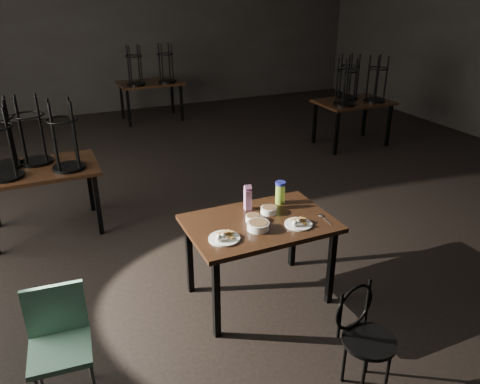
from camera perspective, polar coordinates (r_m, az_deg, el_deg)
name	(u,v)px	position (r m, az deg, el deg)	size (l,w,h in m)	color
room	(268,8)	(4.62, 3.38, 21.49)	(12.00, 12.04, 3.22)	black
main_table	(260,230)	(3.90, 2.41, -4.61)	(1.20, 0.80, 0.75)	black
plate_left	(224,237)	(3.59, -1.94, -5.50)	(0.24, 0.24, 0.08)	white
plate_right	(298,223)	(3.82, 7.13, -3.75)	(0.23, 0.23, 0.07)	white
bowl_near	(253,218)	(3.85, 1.60, -3.19)	(0.12, 0.12, 0.05)	white
bowl_far	(269,210)	(3.99, 3.53, -2.18)	(0.14, 0.14, 0.05)	white
bowl_big	(258,226)	(3.73, 2.23, -4.12)	(0.18, 0.18, 0.06)	white
juice_carton	(248,198)	(4.01, 0.96, -0.76)	(0.06, 0.06, 0.23)	#851863
water_bottle	(280,192)	(4.14, 4.92, -0.04)	(0.11, 0.11, 0.21)	#9DCC3C
spoon	(322,216)	(3.99, 9.92, -2.94)	(0.04, 0.20, 0.01)	silver
bentwood_chair	(363,331)	(3.33, 14.76, -16.02)	(0.38, 0.37, 0.75)	black
school_chair	(59,337)	(3.32, -21.21, -16.19)	(0.41, 0.41, 0.82)	#6FAD8D
bg_table_left	(34,164)	(5.38, -23.79, 3.16)	(1.20, 0.80, 1.48)	black
bg_table_right	(354,99)	(8.03, 13.76, 10.90)	(1.20, 0.80, 1.48)	black
bg_table_far	(150,82)	(9.48, -10.87, 12.99)	(1.20, 0.80, 1.48)	black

